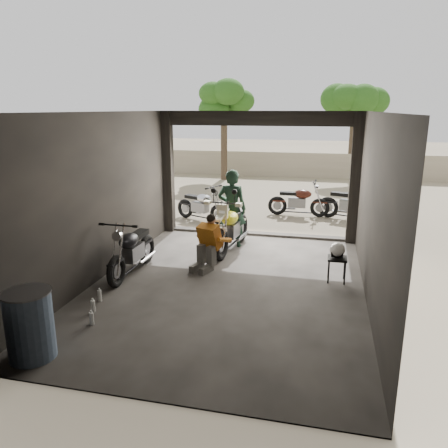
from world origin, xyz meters
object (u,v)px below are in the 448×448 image
at_px(main_bike, 232,224).
at_px(left_bike, 132,246).
at_px(helmet, 337,250).
at_px(sign_post, 391,185).
at_px(rider, 232,209).
at_px(mechanic, 206,244).
at_px(outside_bike_a, 201,203).
at_px(oil_drum, 30,326).
at_px(outside_bike_b, 299,198).
at_px(stool, 337,261).
at_px(outside_bike_c, 352,201).

bearing_deg(main_bike, left_bike, -123.81).
height_order(helmet, sign_post, sign_post).
bearing_deg(rider, mechanic, 85.74).
relative_size(outside_bike_a, rider, 0.86).
distance_m(oil_drum, sign_post, 8.95).
distance_m(left_bike, outside_bike_b, 6.46).
height_order(outside_bike_b, sign_post, sign_post).
height_order(oil_drum, sign_post, sign_post).
bearing_deg(left_bike, stool, 8.11).
distance_m(outside_bike_a, oil_drum, 7.64).
xyz_separation_m(mechanic, helmet, (2.60, -0.03, 0.08)).
bearing_deg(mechanic, outside_bike_c, 76.90).
relative_size(outside_bike_a, sign_post, 0.78).
distance_m(outside_bike_a, rider, 2.65).
bearing_deg(sign_post, oil_drum, -148.10).
bearing_deg(mechanic, outside_bike_a, 126.59).
distance_m(rider, oil_drum, 5.67).
bearing_deg(outside_bike_a, left_bike, -157.55).
distance_m(left_bike, stool, 4.04).
height_order(left_bike, oil_drum, left_bike).
bearing_deg(helmet, oil_drum, -130.38).
bearing_deg(mechanic, left_bike, -138.38).
relative_size(left_bike, outside_bike_c, 0.97).
distance_m(left_bike, oil_drum, 3.17).
distance_m(stool, oil_drum, 5.43).
distance_m(outside_bike_b, sign_post, 3.11).
bearing_deg(outside_bike_c, mechanic, 166.99).
bearing_deg(sign_post, stool, -132.24).
bearing_deg(outside_bike_b, outside_bike_c, -97.38).
xyz_separation_m(left_bike, sign_post, (5.32, 3.97, 0.79)).
bearing_deg(outside_bike_c, oil_drum, 171.76).
relative_size(main_bike, stool, 3.93).
bearing_deg(oil_drum, outside_bike_c, 62.70).
bearing_deg(oil_drum, outside_bike_b, 71.92).
relative_size(outside_bike_c, oil_drum, 1.89).
bearing_deg(outside_bike_b, left_bike, 153.90).
xyz_separation_m(helmet, oil_drum, (-3.99, -3.72, -0.17)).
distance_m(mechanic, sign_post, 5.26).
bearing_deg(rider, helmet, 146.32).
xyz_separation_m(outside_bike_a, mechanic, (1.24, -3.89, 0.01)).
height_order(outside_bike_c, stool, outside_bike_c).
xyz_separation_m(outside_bike_b, mechanic, (-1.53, -5.19, 0.00)).
distance_m(outside_bike_b, stool, 5.37).
xyz_separation_m(main_bike, outside_bike_b, (1.29, 3.84, -0.10)).
relative_size(outside_bike_a, oil_drum, 1.71).
bearing_deg(stool, oil_drum, -137.44).
height_order(outside_bike_c, sign_post, sign_post).
xyz_separation_m(outside_bike_c, stool, (-0.49, -5.03, -0.18)).
xyz_separation_m(outside_bike_c, helmet, (-0.51, -4.99, 0.03)).
xyz_separation_m(outside_bike_a, oil_drum, (-0.15, -7.64, -0.07)).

